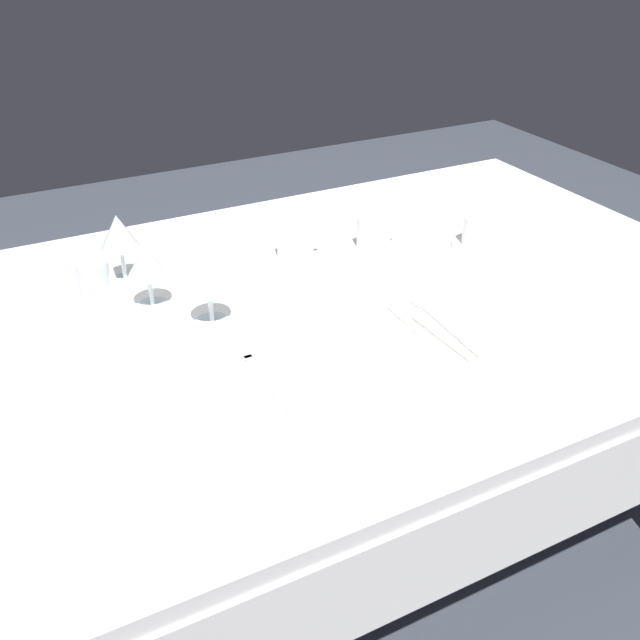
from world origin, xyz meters
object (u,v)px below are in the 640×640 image
coffee_cup_far (296,242)px  drink_tumbler (97,296)px  wine_glass_left (147,263)px  spoon_dessert (438,319)px  napkin_folded (117,304)px  dinner_plate (351,357)px  coffee_cup_right (374,231)px  coffee_cup_left (482,230)px  wine_glass_right (119,234)px  fork_outer (264,378)px  dinner_knife (423,335)px  spoon_soup (427,326)px  wine_glass_centre (208,276)px

coffee_cup_far → drink_tumbler: bearing=-171.8°
wine_glass_left → coffee_cup_far: bearing=9.3°
spoon_dessert → napkin_folded: 0.59m
dinner_plate → wine_glass_left: 0.44m
coffee_cup_right → napkin_folded: bearing=-167.3°
coffee_cup_right → drink_tumbler: size_ratio=0.81×
dinner_plate → coffee_cup_left: bearing=28.7°
wine_glass_left → wine_glass_right: bearing=98.7°
fork_outer → wine_glass_right: bearing=104.7°
dinner_knife → coffee_cup_far: (-0.07, 0.39, 0.04)m
dinner_plate → coffee_cup_left: 0.56m
fork_outer → wine_glass_left: wine_glass_left is taller
spoon_soup → coffee_cup_left: bearing=37.1°
spoon_soup → coffee_cup_right: 0.35m
spoon_dessert → dinner_knife: bearing=-147.3°
coffee_cup_right → drink_tumbler: (-0.63, -0.03, 0.01)m
coffee_cup_left → coffee_cup_right: size_ratio=1.08×
spoon_dessert → coffee_cup_left: bearing=38.8°
fork_outer → coffee_cup_right: bearing=39.4°
dinner_knife → coffee_cup_right: bearing=73.3°
coffee_cup_far → napkin_folded: size_ratio=0.61×
spoon_soup → drink_tumbler: (-0.54, 0.31, 0.05)m
coffee_cup_right → drink_tumbler: bearing=-177.1°
spoon_soup → coffee_cup_left: size_ratio=1.88×
dinner_knife → wine_glass_left: size_ratio=1.62×
coffee_cup_left → drink_tumbler: drink_tumbler is taller
dinner_knife → napkin_folded: bearing=156.0°
coffee_cup_right → fork_outer: bearing=-140.6°
fork_outer → drink_tumbler: 0.38m
wine_glass_centre → coffee_cup_left: bearing=3.1°
fork_outer → drink_tumbler: drink_tumbler is taller
coffee_cup_far → wine_glass_centre: 0.31m
coffee_cup_far → wine_glass_left: wine_glass_left is taller
dinner_plate → spoon_dessert: bearing=12.2°
coffee_cup_left → spoon_soup: bearing=-142.9°
coffee_cup_right → spoon_soup: bearing=-104.2°
coffee_cup_right → wine_glass_left: wine_glass_left is taller
dinner_knife → coffee_cup_left: 0.43m
spoon_soup → spoon_dessert: 0.04m
fork_outer → coffee_cup_left: size_ratio=2.10×
coffee_cup_right → wine_glass_left: 0.53m
wine_glass_left → napkin_folded: bearing=-127.0°
napkin_folded → coffee_cup_far: bearing=21.7°
coffee_cup_right → wine_glass_left: bearing=-177.4°
wine_glass_centre → drink_tumbler: bearing=150.6°
drink_tumbler → wine_glass_left: bearing=4.2°
spoon_soup → coffee_cup_far: (-0.10, 0.37, 0.04)m
wine_glass_left → coffee_cup_left: bearing=-5.8°
dinner_plate → dinner_knife: bearing=3.4°
spoon_dessert → wine_glass_centre: wine_glass_centre is taller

